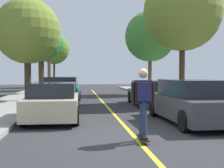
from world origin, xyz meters
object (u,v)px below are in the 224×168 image
(fire_hydrant, at_px, (191,99))
(parked_car_right_nearest, at_px, (191,102))
(parked_car_left_nearest, at_px, (53,102))
(parked_car_right_near, at_px, (150,93))
(parked_car_left_near, at_px, (62,90))
(street_tree_left_near, at_px, (41,43))
(skateboarder, at_px, (143,99))
(street_tree_left_nearest, at_px, (27,31))
(skateboard, at_px, (143,138))
(street_tree_right_near, at_px, (150,37))
(street_tree_left_farthest, at_px, (54,49))
(street_tree_right_nearest, at_px, (182,12))
(street_tree_left_far, at_px, (49,43))

(fire_hydrant, bearing_deg, parked_car_right_nearest, -111.61)
(parked_car_left_nearest, relative_size, parked_car_right_near, 0.93)
(fire_hydrant, bearing_deg, parked_car_left_near, 150.74)
(parked_car_left_nearest, xyz_separation_m, parked_car_left_near, (0.00, 6.08, 0.07))
(parked_car_left_near, bearing_deg, parked_car_right_near, -17.97)
(parked_car_right_nearest, relative_size, fire_hydrant, 6.68)
(parked_car_right_near, bearing_deg, parked_car_left_nearest, -135.51)
(street_tree_left_near, bearing_deg, skateboarder, -75.50)
(parked_car_left_near, height_order, street_tree_left_nearest, street_tree_left_nearest)
(skateboard, bearing_deg, parked_car_left_nearest, 122.80)
(fire_hydrant, relative_size, skateboard, 0.82)
(parked_car_left_nearest, height_order, street_tree_right_near, street_tree_right_near)
(parked_car_left_near, height_order, parked_car_right_nearest, parked_car_left_near)
(street_tree_left_farthest, xyz_separation_m, skateboard, (4.37, -30.00, -4.56))
(parked_car_right_near, height_order, street_tree_right_near, street_tree_right_near)
(parked_car_left_near, distance_m, parked_car_right_near, 4.90)
(parked_car_right_nearest, bearing_deg, skateboarder, -130.21)
(parked_car_left_near, distance_m, skateboard, 10.16)
(fire_hydrant, distance_m, skateboarder, 7.46)
(parked_car_left_near, bearing_deg, street_tree_right_near, 44.38)
(parked_car_left_near, distance_m, street_tree_left_farthest, 20.63)
(parked_car_left_nearest, relative_size, street_tree_left_farthest, 0.65)
(parked_car_right_nearest, distance_m, street_tree_right_near, 14.38)
(parked_car_left_near, height_order, street_tree_left_farthest, street_tree_left_farthest)
(parked_car_left_nearest, height_order, street_tree_left_near, street_tree_left_near)
(parked_car_right_nearest, height_order, street_tree_left_nearest, street_tree_left_nearest)
(parked_car_left_near, xyz_separation_m, skateboarder, (2.42, -9.88, 0.33))
(street_tree_right_nearest, distance_m, skateboarder, 10.69)
(street_tree_left_near, relative_size, street_tree_left_farthest, 0.86)
(street_tree_left_far, xyz_separation_m, skateboarder, (4.37, -23.58, -3.72))
(street_tree_left_farthest, xyz_separation_m, skateboarder, (4.37, -30.03, -3.60))
(street_tree_left_near, xyz_separation_m, street_tree_right_nearest, (8.55, -7.91, 0.98))
(parked_car_right_nearest, relative_size, street_tree_left_farthest, 0.74)
(street_tree_left_near, xyz_separation_m, street_tree_left_farthest, (0.00, 13.14, 0.60))
(fire_hydrant, bearing_deg, street_tree_left_far, 115.29)
(parked_car_left_near, bearing_deg, street_tree_left_nearest, 163.83)
(parked_car_left_nearest, relative_size, skateboard, 4.80)
(skateboard, bearing_deg, parked_car_right_nearest, 49.45)
(street_tree_left_nearest, bearing_deg, street_tree_left_near, 90.00)
(parked_car_left_nearest, height_order, street_tree_left_far, street_tree_left_far)
(street_tree_right_near, height_order, skateboard, street_tree_right_near)
(street_tree_left_far, relative_size, skateboard, 7.20)
(street_tree_right_nearest, relative_size, street_tree_right_near, 1.09)
(parked_car_right_near, bearing_deg, street_tree_left_far, 113.47)
(parked_car_left_nearest, distance_m, skateboarder, 4.52)
(parked_car_right_nearest, bearing_deg, parked_car_right_near, 90.01)
(street_tree_right_near, height_order, fire_hydrant, street_tree_right_near)
(parked_car_left_near, xyz_separation_m, street_tree_left_near, (-1.95, 7.02, 3.33))
(parked_car_left_nearest, bearing_deg, street_tree_left_far, 95.62)
(parked_car_left_near, distance_m, parked_car_right_nearest, 8.61)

